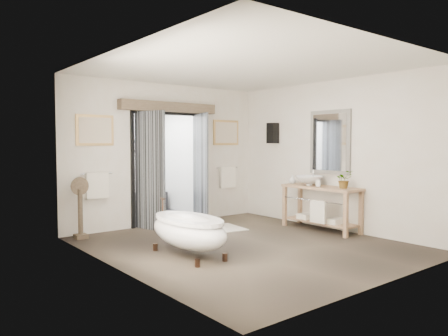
# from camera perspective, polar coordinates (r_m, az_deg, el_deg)

# --- Properties ---
(ground_plane) EXTENTS (5.00, 5.00, 0.00)m
(ground_plane) POSITION_cam_1_polar(r_m,az_deg,el_deg) (7.30, 2.98, -10.05)
(ground_plane) COLOR brown
(room_shell) EXTENTS (4.52, 5.02, 2.91)m
(room_shell) POSITION_cam_1_polar(r_m,az_deg,el_deg) (6.99, 3.52, 4.70)
(room_shell) COLOR silver
(room_shell) RESTS_ON ground_plane
(shower_room) EXTENTS (2.22, 2.01, 2.51)m
(shower_room) POSITION_cam_1_polar(r_m,az_deg,el_deg) (10.47, -11.64, -1.05)
(shower_room) COLOR black
(shower_room) RESTS_ON ground_plane
(back_wall_dressing) EXTENTS (3.82, 0.79, 2.52)m
(back_wall_dressing) POSITION_cam_1_polar(r_m,az_deg,el_deg) (8.97, -6.84, 2.49)
(back_wall_dressing) COLOR black
(back_wall_dressing) RESTS_ON ground_plane
(clawfoot_tub) EXTENTS (0.73, 1.62, 0.79)m
(clawfoot_tub) POSITION_cam_1_polar(r_m,az_deg,el_deg) (6.59, -4.67, -8.08)
(clawfoot_tub) COLOR #352217
(clawfoot_tub) RESTS_ON ground_plane
(vanity) EXTENTS (0.57, 1.60, 0.85)m
(vanity) POSITION_cam_1_polar(r_m,az_deg,el_deg) (8.64, 12.52, -4.63)
(vanity) COLOR tan
(vanity) RESTS_ON ground_plane
(pedestal_mirror) EXTENTS (0.32, 0.21, 1.09)m
(pedestal_mirror) POSITION_cam_1_polar(r_m,az_deg,el_deg) (8.12, -18.26, -5.50)
(pedestal_mirror) COLOR brown
(pedestal_mirror) RESTS_ON ground_plane
(rug) EXTENTS (1.30, 0.96, 0.01)m
(rug) POSITION_cam_1_polar(r_m,az_deg,el_deg) (8.55, -1.57, -8.03)
(rug) COLOR beige
(rug) RESTS_ON ground_plane
(slippers) EXTENTS (0.35, 0.26, 0.05)m
(slippers) POSITION_cam_1_polar(r_m,az_deg,el_deg) (8.55, -1.72, -7.81)
(slippers) COLOR silver
(slippers) RESTS_ON rug
(basin) EXTENTS (0.72, 0.72, 0.19)m
(basin) POSITION_cam_1_polar(r_m,az_deg,el_deg) (8.74, 11.08, -1.62)
(basin) COLOR white
(basin) RESTS_ON vanity
(plant) EXTENTS (0.36, 0.34, 0.33)m
(plant) POSITION_cam_1_polar(r_m,az_deg,el_deg) (8.31, 15.39, -1.45)
(plant) COLOR gray
(plant) RESTS_ON vanity
(soap_bottle_a) EXTENTS (0.11, 0.11, 0.18)m
(soap_bottle_a) POSITION_cam_1_polar(r_m,az_deg,el_deg) (8.58, 12.21, -1.76)
(soap_bottle_a) COLOR gray
(soap_bottle_a) RESTS_ON vanity
(soap_bottle_b) EXTENTS (0.18, 0.18, 0.18)m
(soap_bottle_b) POSITION_cam_1_polar(r_m,az_deg,el_deg) (9.05, 8.93, -1.48)
(soap_bottle_b) COLOR gray
(soap_bottle_b) RESTS_ON vanity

